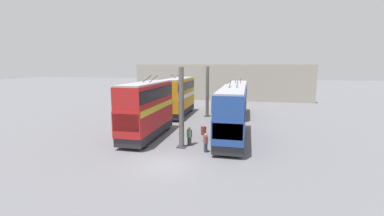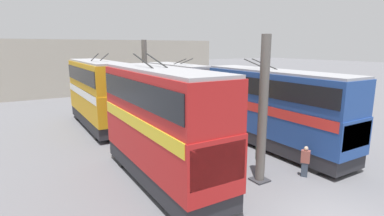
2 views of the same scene
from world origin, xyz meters
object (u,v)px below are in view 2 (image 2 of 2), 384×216
Objects in this scene: person_by_left_row at (305,161)px; oil_drum at (223,143)px; bus_left_near at (274,105)px; bus_right_mid at (97,90)px; bus_left_far at (177,85)px; person_aisle_foreground at (260,157)px; bus_right_near at (161,120)px.

person_by_left_row reaches higher than oil_drum.
person_by_left_row is (-4.02, 1.86, -1.99)m from bus_left_near.
bus_left_near is at bearing -142.85° from bus_right_mid.
person_by_left_row is (-16.74, 1.86, -1.86)m from bus_left_far.
person_by_left_row is (-1.40, -1.69, -0.06)m from person_aisle_foreground.
person_aisle_foreground is 3.94m from oil_drum.
bus_right_near is 5.44m from person_aisle_foreground.
bus_left_near is 13.60m from bus_right_mid.
bus_left_far is 5.78× the size of person_by_left_row.
bus_right_mid is 16.32m from person_by_left_row.
bus_left_near is 4.82m from person_aisle_foreground.
bus_left_far is 16.95m from person_by_left_row.
oil_drum is (5.27, 1.08, -0.39)m from person_by_left_row.
bus_right_near is at bearing 96.35° from bus_left_near.
person_by_left_row is (-3.11, -6.36, -2.27)m from bus_right_near.
bus_left_far is 5.45× the size of person_aisle_foreground.
person_aisle_foreground is at bearing -110.13° from bus_right_near.
bus_left_near is 1.20× the size of bus_right_near.
oil_drum is at bearing 67.02° from bus_left_near.
person_aisle_foreground is (-2.62, 3.55, -1.94)m from bus_left_near.
bus_left_far is 15.92m from bus_right_near.
oil_drum is at bearing -67.73° from bus_right_near.
bus_left_far is 0.94× the size of bus_right_mid.
bus_left_near is at bearing -46.31° from person_aisle_foreground.
bus_right_near is at bearing -180.00° from bus_right_mid.
bus_right_near reaches higher than oil_drum.
oil_drum is (-9.60, -5.28, -2.58)m from bus_right_mid.
bus_left_near is at bearing -149.10° from person_by_left_row.
bus_right_mid is at bearing -101.17° from person_by_left_row.
bus_left_near is 6.47× the size of person_aisle_foreground.
bus_right_near is 6.29m from oil_drum.
person_by_left_row is at bearing -156.84° from bus_right_mid.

